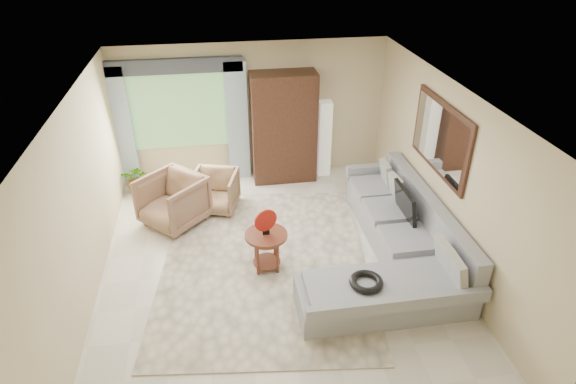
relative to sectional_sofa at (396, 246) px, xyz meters
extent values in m
plane|color=silver|center=(-1.78, 0.18, -0.28)|extent=(6.00, 6.00, 0.00)
cube|color=beige|center=(-1.92, 0.29, -0.27)|extent=(3.46, 4.33, 0.02)
cube|color=gray|center=(0.22, 0.68, -0.08)|extent=(0.90, 2.40, 0.40)
cube|color=gray|center=(-0.48, -0.92, -0.08)|extent=(2.30, 0.80, 0.40)
cube|color=gray|center=(0.57, 0.28, 0.37)|extent=(0.20, 3.20, 0.50)
cube|color=gray|center=(0.22, 1.96, 0.23)|extent=(0.90, 0.16, 0.22)
cube|color=gray|center=(-0.48, -1.37, 0.21)|extent=(2.30, 0.10, 0.18)
cube|color=black|center=(0.27, 0.48, 0.44)|extent=(0.14, 0.74, 0.48)
torus|color=black|center=(-0.78, -0.98, 0.26)|extent=(0.43, 0.43, 0.09)
cylinder|color=#552516|center=(-1.91, 0.15, 0.31)|extent=(0.61, 0.61, 0.04)
cylinder|color=#552516|center=(-1.91, 0.15, -0.01)|extent=(0.40, 0.40, 0.55)
cylinder|color=#9E180F|center=(-1.91, 0.15, 0.56)|extent=(0.33, 0.14, 0.34)
imported|color=#835A47|center=(-3.29, 1.60, 0.14)|extent=(1.30, 1.30, 0.85)
imported|color=#9B7254|center=(-2.60, 1.95, 0.07)|extent=(0.93, 0.94, 0.70)
imported|color=#999999|center=(-4.02, 2.76, -0.01)|extent=(0.58, 0.53, 0.55)
cube|color=black|center=(-1.23, 2.90, 0.77)|extent=(1.20, 0.55, 2.10)
cube|color=silver|center=(-0.43, 2.96, 0.47)|extent=(0.24, 0.24, 1.50)
cube|color=#669E59|center=(-3.13, 3.15, 1.12)|extent=(1.80, 0.04, 1.40)
cube|color=#9EB7CC|center=(-4.18, 3.06, 0.87)|extent=(0.40, 0.08, 2.30)
cube|color=#9EB7CC|center=(-2.08, 3.06, 0.87)|extent=(0.40, 0.08, 2.30)
cube|color=#1E232D|center=(-3.13, 3.08, 1.97)|extent=(2.40, 0.12, 0.26)
cube|color=black|center=(0.69, 0.53, 1.47)|extent=(0.04, 1.70, 1.05)
cube|color=white|center=(0.66, 0.53, 1.47)|extent=(0.02, 1.54, 0.90)
camera|label=1|loc=(-2.49, -5.40, 4.26)|focal=30.00mm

